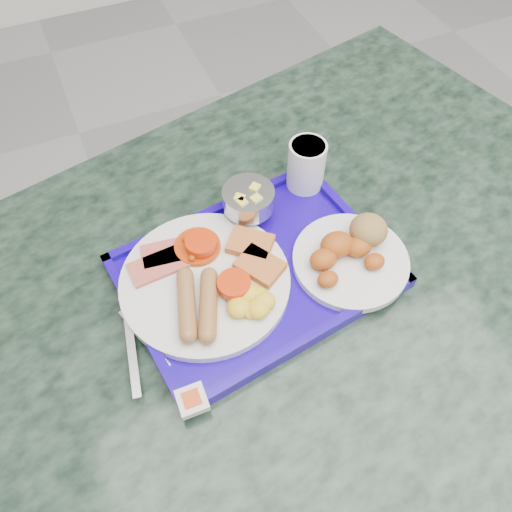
{
  "coord_description": "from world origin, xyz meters",
  "views": [
    {
      "loc": [
        -0.64,
        0.13,
        1.47
      ],
      "look_at": [
        -0.47,
        0.52,
        0.87
      ],
      "focal_mm": 35.0,
      "sensor_mm": 36.0,
      "label": 1
    }
  ],
  "objects": [
    {
      "name": "main_plate",
      "position": [
        -0.54,
        0.52,
        0.84
      ],
      "size": [
        0.26,
        0.26,
        0.04
      ],
      "rotation": [
        0.0,
        0.0,
        -0.43
      ],
      "color": "silver",
      "rests_on": "tray"
    },
    {
      "name": "table",
      "position": [
        -0.44,
        0.49,
        0.6
      ],
      "size": [
        1.46,
        1.14,
        0.81
      ],
      "rotation": [
        0.0,
        0.0,
        0.23
      ],
      "color": "gray",
      "rests_on": "floor"
    },
    {
      "name": "spoon",
      "position": [
        -0.64,
        0.53,
        0.83
      ],
      "size": [
        0.07,
        0.15,
        0.01
      ],
      "rotation": [
        0.0,
        0.0,
        0.32
      ],
      "color": "#B3B4B6",
      "rests_on": "tray"
    },
    {
      "name": "juice_cup",
      "position": [
        -0.31,
        0.65,
        0.87
      ],
      "size": [
        0.06,
        0.06,
        0.09
      ],
      "color": "white",
      "rests_on": "tray"
    },
    {
      "name": "bread_plate",
      "position": [
        -0.32,
        0.48,
        0.84
      ],
      "size": [
        0.18,
        0.18,
        0.06
      ],
      "rotation": [
        0.0,
        0.0,
        0.31
      ],
      "color": "silver",
      "rests_on": "tray"
    },
    {
      "name": "knife",
      "position": [
        -0.68,
        0.48,
        0.83
      ],
      "size": [
        0.04,
        0.17,
        0.0
      ],
      "primitive_type": "cube",
      "rotation": [
        0.0,
        0.0,
        -0.16
      ],
      "color": "#B3B4B6",
      "rests_on": "tray"
    },
    {
      "name": "jam_packet",
      "position": [
        -0.63,
        0.36,
        0.83
      ],
      "size": [
        0.04,
        0.04,
        0.02
      ],
      "rotation": [
        0.0,
        0.0,
        -0.03
      ],
      "color": "silver",
      "rests_on": "tray"
    },
    {
      "name": "fruit_bowl",
      "position": [
        -0.43,
        0.63,
        0.86
      ],
      "size": [
        0.09,
        0.09,
        0.06
      ],
      "color": "#B3B4B6",
      "rests_on": "tray"
    },
    {
      "name": "tray",
      "position": [
        -0.47,
        0.52,
        0.82
      ],
      "size": [
        0.43,
        0.34,
        0.02
      ],
      "rotation": [
        0.0,
        0.0,
        0.13
      ],
      "color": "#190396",
      "rests_on": "table"
    }
  ]
}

